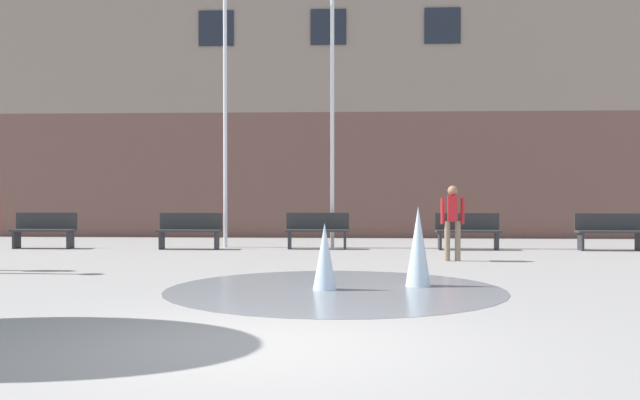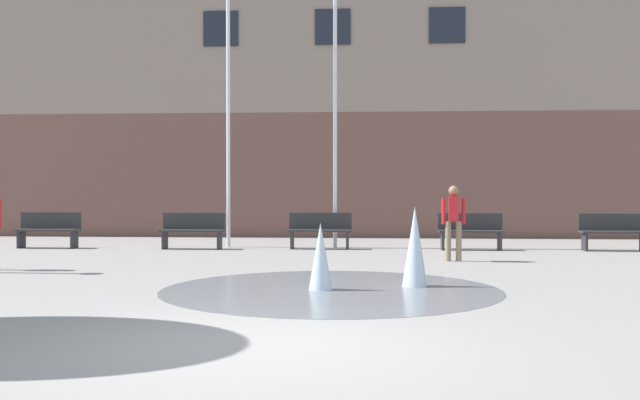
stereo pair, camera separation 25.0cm
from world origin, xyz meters
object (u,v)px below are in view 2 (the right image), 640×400
Objects in this scene: park_bench_left_of_flagpoles at (193,230)px; park_bench_far_right at (613,231)px; park_bench_near_trashcan at (471,231)px; adult_near_bench at (453,217)px; flagpole_left at (229,68)px; flagpole_right at (336,61)px; park_bench_center at (320,230)px; park_bench_far_left at (49,229)px.

park_bench_left_of_flagpoles and park_bench_far_right have the same top height.
park_bench_near_trashcan is (6.98, 0.20, 0.00)m from park_bench_left_of_flagpoles.
adult_near_bench is (6.24, -2.73, 0.45)m from park_bench_left_of_flagpoles.
adult_near_bench reaches higher than park_bench_near_trashcan.
flagpole_left is 2.79m from flagpole_right.
flagpole_right is at bearing 47.68° from park_bench_center.
park_bench_center is 4.85m from flagpole_left.
park_bench_far_right is at bearing 0.61° from park_bench_far_left.
park_bench_left_of_flagpoles is at bearing -139.84° from flagpole_left.
flagpole_left is at bearing 180.00° from flagpole_right.
park_bench_center and park_bench_near_trashcan have the same top height.
adult_near_bench reaches higher than park_bench_left_of_flagpoles.
adult_near_bench is (10.01, -2.77, 0.45)m from park_bench_far_left.
park_bench_left_of_flagpoles is 1.01× the size of adult_near_bench.
park_bench_far_left is 10.39m from adult_near_bench.
flagpole_right is (-2.64, 3.42, 3.87)m from adult_near_bench.
park_bench_center is 1.01× the size of adult_near_bench.
park_bench_far_left is 10.74m from park_bench_near_trashcan.
park_bench_left_of_flagpoles is 0.18× the size of flagpole_left.
park_bench_center is 0.18× the size of flagpole_left.
flagpole_left is (0.81, 0.68, 4.19)m from park_bench_left_of_flagpoles.
park_bench_far_right is at bearing -2.97° from flagpole_left.
park_bench_far_left is at bearing -171.90° from flagpole_left.
park_bench_near_trashcan is 0.18× the size of flagpole_right.
park_bench_near_trashcan is at bearing -8.08° from flagpole_right.
park_bench_left_of_flagpoles is at bearing -0.48° from park_bench_far_left.
park_bench_left_of_flagpoles is at bearing 70.56° from adult_near_bench.
park_bench_near_trashcan is at bearing 1.66° from park_bench_left_of_flagpoles.
park_bench_left_of_flagpoles is at bearing -179.00° from park_bench_far_right.
park_bench_far_right is at bearing 1.00° from park_bench_left_of_flagpoles.
adult_near_bench is 0.17× the size of flagpole_right.
park_bench_near_trashcan is 7.47m from flagpole_left.
adult_near_bench is at bearing -52.25° from flagpole_right.
flagpole_left is at bearing 175.55° from park_bench_near_trashcan.
adult_near_bench is at bearing -15.45° from park_bench_far_left.
flagpole_right reaches higher than park_bench_left_of_flagpoles.
park_bench_near_trashcan is 1.00× the size of park_bench_far_right.
park_bench_center is (6.97, 0.23, 0.00)m from park_bench_far_left.
flagpole_right reaches higher than park_bench_far_right.
park_bench_far_left is at bearing 179.52° from park_bench_left_of_flagpoles.
park_bench_far_left is 1.00× the size of park_bench_left_of_flagpoles.
flagpole_left is at bearing 62.05° from adult_near_bench.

